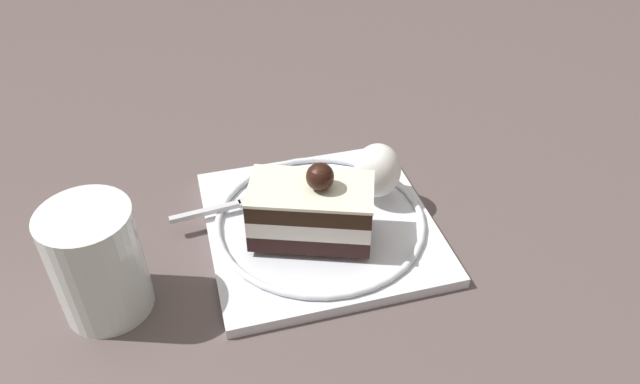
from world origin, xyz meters
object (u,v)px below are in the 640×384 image
(fork, at_px, (231,206))
(drink_glass_near, at_px, (99,267))
(dessert_plate, at_px, (320,224))
(whipped_cream_dollop, at_px, (377,170))
(cake_slice, at_px, (311,209))

(fork, height_order, drink_glass_near, drink_glass_near)
(dessert_plate, bearing_deg, whipped_cream_dollop, 115.25)
(cake_slice, distance_m, fork, 0.09)
(whipped_cream_dollop, distance_m, fork, 0.14)
(dessert_plate, xyz_separation_m, cake_slice, (0.02, -0.01, 0.04))
(fork, xyz_separation_m, drink_glass_near, (0.09, -0.10, 0.03))
(cake_slice, height_order, drink_glass_near, drink_glass_near)
(cake_slice, distance_m, whipped_cream_dollop, 0.09)
(dessert_plate, bearing_deg, fork, -106.77)
(whipped_cream_dollop, xyz_separation_m, drink_glass_near, (0.09, -0.25, 0.00))
(cake_slice, bearing_deg, fork, -122.51)
(cake_slice, distance_m, drink_glass_near, 0.18)
(fork, distance_m, drink_glass_near, 0.14)
(whipped_cream_dollop, distance_m, drink_glass_near, 0.26)
(dessert_plate, xyz_separation_m, drink_glass_near, (0.07, -0.19, 0.04))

